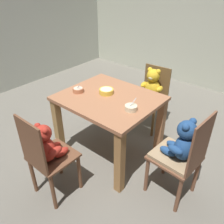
{
  "coord_description": "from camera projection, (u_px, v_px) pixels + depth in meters",
  "views": [
    {
      "loc": [
        1.42,
        -1.63,
        1.9
      ],
      "look_at": [
        0.0,
        0.05,
        0.54
      ],
      "focal_mm": 37.12,
      "sensor_mm": 36.0,
      "label": 1
    }
  ],
  "objects": [
    {
      "name": "ground_plane",
      "position": [
        109.0,
        152.0,
        2.85
      ],
      "size": [
        5.2,
        5.2,
        0.04
      ],
      "color": "slate"
    },
    {
      "name": "wall_rear",
      "position": [
        212.0,
        3.0,
        3.75
      ],
      "size": [
        5.2,
        0.08,
        2.87
      ],
      "primitive_type": "cube",
      "color": "#B1B4A0",
      "rests_on": "ground_plane"
    },
    {
      "name": "dining_table",
      "position": [
        109.0,
        109.0,
        2.52
      ],
      "size": [
        1.01,
        0.85,
        0.75
      ],
      "color": "#A66B48",
      "rests_on": "ground_plane"
    },
    {
      "name": "teddy_chair_far_center",
      "position": [
        152.0,
        89.0,
        3.05
      ],
      "size": [
        0.42,
        0.42,
        0.84
      ],
      "rotation": [
        0.0,
        0.0,
        -1.5
      ],
      "color": "brown",
      "rests_on": "ground_plane"
    },
    {
      "name": "teddy_chair_near_front",
      "position": [
        47.0,
        150.0,
        2.03
      ],
      "size": [
        0.37,
        0.38,
        0.91
      ],
      "rotation": [
        0.0,
        0.0,
        1.57
      ],
      "color": "brown",
      "rests_on": "ground_plane"
    },
    {
      "name": "teddy_chair_near_right",
      "position": [
        182.0,
        149.0,
        2.01
      ],
      "size": [
        0.43,
        0.41,
        0.94
      ],
      "rotation": [
        0.0,
        0.0,
        3.07
      ],
      "color": "brown",
      "rests_on": "ground_plane"
    },
    {
      "name": "porridge_bowl_yellow_center",
      "position": [
        106.0,
        91.0,
        2.5
      ],
      "size": [
        0.16,
        0.16,
        0.05
      ],
      "color": "yellow",
      "rests_on": "dining_table"
    },
    {
      "name": "porridge_bowl_cream_near_right",
      "position": [
        131.0,
        108.0,
        2.2
      ],
      "size": [
        0.12,
        0.13,
        0.11
      ],
      "color": "beige",
      "rests_on": "dining_table"
    },
    {
      "name": "porridge_bowl_terracotta_near_left",
      "position": [
        78.0,
        90.0,
        2.53
      ],
      "size": [
        0.12,
        0.12,
        0.11
      ],
      "color": "#BD724D",
      "rests_on": "dining_table"
    }
  ]
}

